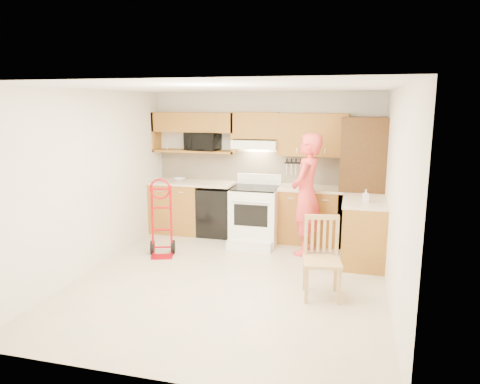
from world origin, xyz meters
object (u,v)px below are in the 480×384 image
at_px(person, 306,194).
at_px(dining_chair, 322,259).
at_px(hand_truck, 161,222).
at_px(microwave, 203,141).
at_px(range, 254,211).

relative_size(person, dining_chair, 1.91).
bearing_deg(person, hand_truck, -59.30).
distance_m(microwave, dining_chair, 3.46).
bearing_deg(person, range, -93.15).
bearing_deg(hand_truck, dining_chair, -38.58).
xyz_separation_m(microwave, person, (1.92, -0.74, -0.71)).
xyz_separation_m(person, dining_chair, (0.38, -1.58, -0.45)).
bearing_deg(hand_truck, person, -0.84).
height_order(hand_truck, dining_chair, hand_truck).
relative_size(range, person, 0.60).
height_order(range, hand_truck, range).
relative_size(microwave, hand_truck, 0.54).
relative_size(hand_truck, dining_chair, 1.11).
height_order(range, dining_chair, range).
xyz_separation_m(hand_truck, dining_chair, (2.49, -0.89, -0.05)).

